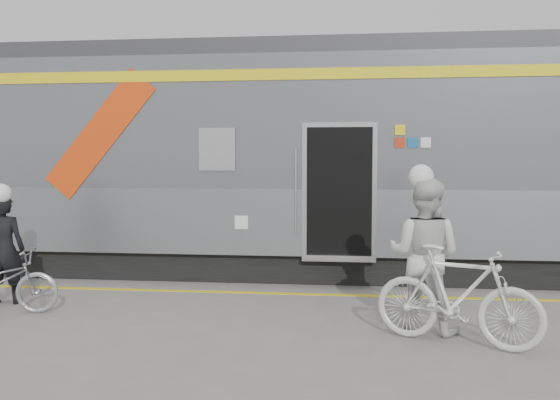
# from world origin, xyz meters

# --- Properties ---
(ground) EXTENTS (90.00, 90.00, 0.00)m
(ground) POSITION_xyz_m (0.00, 0.00, 0.00)
(ground) COLOR slate
(ground) RESTS_ON ground
(train) EXTENTS (24.00, 3.17, 4.10)m
(train) POSITION_xyz_m (-0.91, 4.19, 2.05)
(train) COLOR black
(train) RESTS_ON ground
(safety_strip) EXTENTS (24.00, 0.12, 0.01)m
(safety_strip) POSITION_xyz_m (0.00, 2.15, 0.00)
(safety_strip) COLOR yellow
(safety_strip) RESTS_ON ground
(man) EXTENTS (0.64, 0.48, 1.59)m
(man) POSITION_xyz_m (-3.51, 1.09, 0.79)
(man) COLOR black
(man) RESTS_ON ground
(woman) EXTENTS (1.10, 1.00, 1.86)m
(woman) POSITION_xyz_m (2.34, 0.40, 0.93)
(woman) COLOR silver
(woman) RESTS_ON ground
(bicycle_right) EXTENTS (1.93, 1.21, 1.13)m
(bicycle_right) POSITION_xyz_m (2.64, -0.15, 0.56)
(bicycle_right) COLOR silver
(bicycle_right) RESTS_ON ground
(helmet_man) EXTENTS (0.28, 0.28, 0.28)m
(helmet_man) POSITION_xyz_m (-3.51, 1.09, 1.72)
(helmet_man) COLOR white
(helmet_man) RESTS_ON man
(helmet_woman) EXTENTS (0.30, 0.30, 0.30)m
(helmet_woman) POSITION_xyz_m (2.34, 0.40, 2.01)
(helmet_woman) COLOR white
(helmet_woman) RESTS_ON woman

